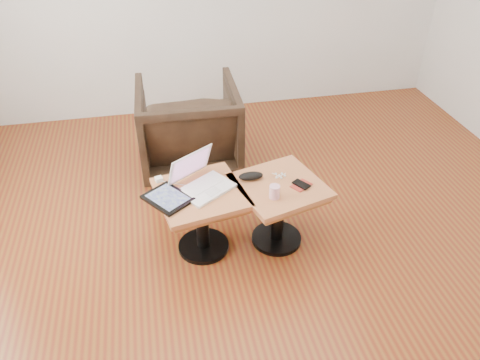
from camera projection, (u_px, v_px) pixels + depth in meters
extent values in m
cube|color=maroon|center=(274.00, 256.00, 3.05)|extent=(4.50, 4.50, 0.01)
cylinder|color=black|center=(204.00, 246.00, 3.11)|extent=(0.33, 0.33, 0.03)
cylinder|color=black|center=(202.00, 221.00, 2.98)|extent=(0.08, 0.08, 0.40)
cube|color=brown|center=(201.00, 198.00, 2.88)|extent=(0.55, 0.55, 0.04)
cube|color=#A45F39|center=(200.00, 194.00, 2.86)|extent=(0.60, 0.60, 0.03)
cylinder|color=black|center=(276.00, 238.00, 3.17)|extent=(0.33, 0.33, 0.03)
cylinder|color=black|center=(278.00, 213.00, 3.05)|extent=(0.08, 0.08, 0.40)
cube|color=brown|center=(279.00, 191.00, 2.94)|extent=(0.58, 0.58, 0.04)
cube|color=#A45F39|center=(279.00, 186.00, 2.92)|extent=(0.63, 0.63, 0.03)
cube|color=white|center=(206.00, 189.00, 2.86)|extent=(0.38, 0.36, 0.02)
cube|color=silver|center=(203.00, 185.00, 2.87)|extent=(0.27, 0.23, 0.00)
cube|color=silver|center=(213.00, 192.00, 2.82)|extent=(0.10, 0.10, 0.00)
cube|color=white|center=(190.00, 165.00, 2.88)|extent=(0.30, 0.24, 0.20)
cube|color=#A33230|center=(190.00, 165.00, 2.88)|extent=(0.26, 0.20, 0.17)
cube|color=black|center=(168.00, 198.00, 2.78)|extent=(0.33, 0.34, 0.02)
cube|color=#191E38|center=(168.00, 197.00, 2.77)|extent=(0.27, 0.28, 0.00)
cube|color=white|center=(159.00, 179.00, 2.93)|extent=(0.05, 0.05, 0.03)
ellipsoid|color=black|center=(251.00, 176.00, 2.94)|extent=(0.16, 0.07, 0.05)
cylinder|color=pink|center=(275.00, 192.00, 2.78)|extent=(0.07, 0.07, 0.08)
sphere|color=white|center=(279.00, 175.00, 2.98)|extent=(0.02, 0.02, 0.02)
sphere|color=white|center=(282.00, 174.00, 2.99)|extent=(0.02, 0.02, 0.02)
sphere|color=white|center=(276.00, 174.00, 2.99)|extent=(0.02, 0.02, 0.02)
sphere|color=white|center=(285.00, 176.00, 2.97)|extent=(0.02, 0.02, 0.02)
sphere|color=white|center=(277.00, 177.00, 2.96)|extent=(0.02, 0.02, 0.02)
sphere|color=white|center=(281.00, 178.00, 2.95)|extent=(0.02, 0.02, 0.02)
cylinder|color=white|center=(279.00, 176.00, 2.98)|extent=(0.08, 0.05, 0.00)
cube|color=maroon|center=(301.00, 185.00, 2.90)|extent=(0.15, 0.14, 0.01)
cube|color=black|center=(301.00, 184.00, 2.89)|extent=(0.11, 0.12, 0.01)
imported|color=black|center=(189.00, 127.00, 3.73)|extent=(0.79, 0.82, 0.72)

